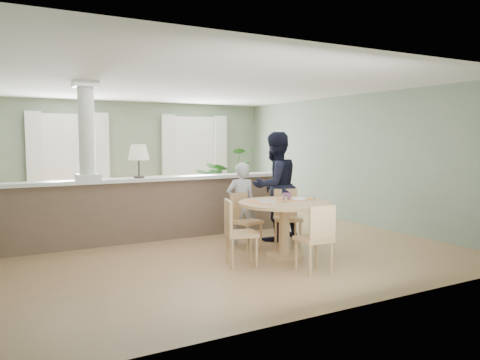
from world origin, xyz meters
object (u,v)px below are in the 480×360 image
houseplant (223,182)px  chair_near (317,236)px  chair_far_boy (244,218)px  dining_table (284,213)px  chair_far_man (287,214)px  man_person (275,186)px  chair_side (236,230)px  sofa (135,202)px  child_person (241,204)px

houseplant → chair_near: 4.95m
chair_far_boy → dining_table: bearing=-90.4°
chair_far_man → man_person: size_ratio=0.49×
chair_side → man_person: man_person is taller
sofa → chair_far_man: sofa is taller
houseplant → chair_far_boy: size_ratio=1.76×
dining_table → chair_near: size_ratio=1.51×
child_person → man_person: man_person is taller
chair_side → chair_far_man: bearing=-45.0°
sofa → chair_side: size_ratio=3.56×
dining_table → man_person: (0.52, 1.06, 0.29)m
chair_side → houseplant: bearing=-8.2°
chair_far_boy → child_person: (0.06, 0.21, 0.20)m
chair_near → child_person: (-0.05, 1.98, 0.18)m
child_person → man_person: 0.74m
chair_far_boy → chair_far_man: bearing=-30.3°
chair_far_boy → child_person: child_person is taller
chair_near → child_person: 1.99m
chair_side → child_person: child_person is taller
chair_side → child_person: 1.36m
dining_table → chair_far_boy: size_ratio=1.55×
dining_table → chair_far_boy: 0.88m
chair_far_boy → houseplant: bearing=52.7°
dining_table → child_person: size_ratio=1.00×
chair_far_man → man_person: 0.60m
dining_table → chair_near: bearing=-97.3°
dining_table → chair_far_man: 0.83m
sofa → child_person: bearing=-71.8°
dining_table → child_person: child_person is taller
man_person → chair_far_boy: bearing=8.3°
sofa → child_person: child_person is taller
chair_far_man → child_person: child_person is taller
chair_side → man_person: 1.87m
chair_far_boy → child_person: 0.29m
houseplant → child_person: houseplant is taller
sofa → houseplant: size_ratio=2.12×
chair_far_man → houseplant: bearing=104.1°
chair_far_man → chair_side: bearing=-129.3°
houseplant → chair_far_man: size_ratio=1.69×
chair_side → man_person: size_ratio=0.49×
dining_table → chair_far_man: dining_table is taller
chair_side → child_person: (0.71, 1.14, 0.18)m
chair_near → child_person: bearing=-85.2°
chair_far_boy → chair_near: bearing=-102.4°
sofa → chair_near: bearing=-80.7°
chair_far_boy → child_person: bearing=56.6°
houseplant → dining_table: size_ratio=1.14×
dining_table → chair_side: size_ratio=1.48×
sofa → chair_far_boy: sofa is taller
chair_side → dining_table: bearing=-66.9°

